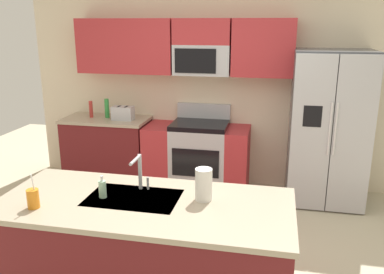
# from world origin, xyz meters

# --- Properties ---
(ground_plane) EXTENTS (9.00, 9.00, 0.00)m
(ground_plane) POSITION_xyz_m (0.00, 0.00, 0.00)
(ground_plane) COLOR beige
(ground_plane) RESTS_ON ground
(kitchen_wall_unit) EXTENTS (5.20, 0.43, 2.60)m
(kitchen_wall_unit) POSITION_xyz_m (-0.14, 2.08, 1.47)
(kitchen_wall_unit) COLOR beige
(kitchen_wall_unit) RESTS_ON ground
(back_counter) EXTENTS (1.15, 0.63, 0.90)m
(back_counter) POSITION_xyz_m (-1.49, 1.80, 0.45)
(back_counter) COLOR maroon
(back_counter) RESTS_ON ground
(range_oven) EXTENTS (1.36, 0.61, 1.10)m
(range_oven) POSITION_xyz_m (-0.23, 1.80, 0.44)
(range_oven) COLOR #B7BABF
(range_oven) RESTS_ON ground
(refrigerator) EXTENTS (0.90, 0.76, 1.85)m
(refrigerator) POSITION_xyz_m (1.39, 1.73, 0.93)
(refrigerator) COLOR #4C4F54
(refrigerator) RESTS_ON ground
(island_counter) EXTENTS (2.15, 0.95, 0.90)m
(island_counter) POSITION_xyz_m (-0.14, -0.63, 0.45)
(island_counter) COLOR maroon
(island_counter) RESTS_ON ground
(toaster) EXTENTS (0.28, 0.16, 0.18)m
(toaster) POSITION_xyz_m (-1.22, 1.75, 0.99)
(toaster) COLOR #B7BABF
(toaster) RESTS_ON back_counter
(pepper_mill) EXTENTS (0.05, 0.05, 0.22)m
(pepper_mill) POSITION_xyz_m (-1.70, 1.80, 1.01)
(pepper_mill) COLOR #B2332D
(pepper_mill) RESTS_ON back_counter
(bottle_green) EXTENTS (0.06, 0.06, 0.26)m
(bottle_green) POSITION_xyz_m (-1.48, 1.83, 1.03)
(bottle_green) COLOR green
(bottle_green) RESTS_ON back_counter
(sink_faucet) EXTENTS (0.08, 0.21, 0.28)m
(sink_faucet) POSITION_xyz_m (-0.23, -0.44, 1.07)
(sink_faucet) COLOR #B7BABF
(sink_faucet) RESTS_ON island_counter
(drink_cup_orange) EXTENTS (0.08, 0.08, 0.26)m
(drink_cup_orange) POSITION_xyz_m (-0.86, -0.89, 0.97)
(drink_cup_orange) COLOR orange
(drink_cup_orange) RESTS_ON island_counter
(soap_dispenser) EXTENTS (0.06, 0.06, 0.17)m
(soap_dispenser) POSITION_xyz_m (-0.46, -0.62, 0.97)
(soap_dispenser) COLOR #A5D8B2
(soap_dispenser) RESTS_ON island_counter
(paper_towel_roll) EXTENTS (0.12, 0.12, 0.24)m
(paper_towel_roll) POSITION_xyz_m (0.28, -0.51, 1.02)
(paper_towel_roll) COLOR white
(paper_towel_roll) RESTS_ON island_counter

